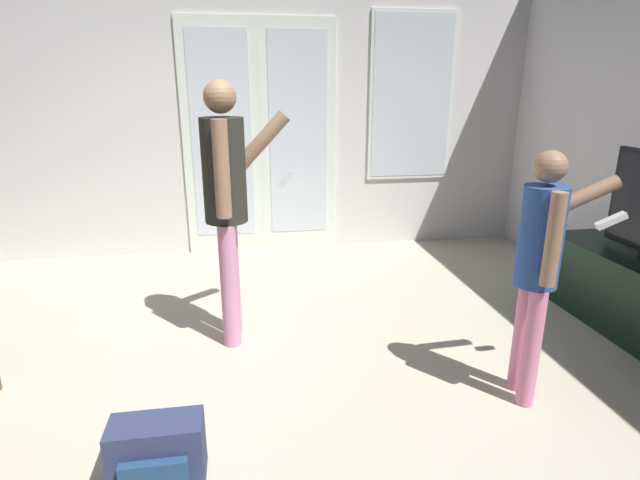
% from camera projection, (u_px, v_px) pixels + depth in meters
% --- Properties ---
extents(ground_plane, '(6.19, 4.90, 0.02)m').
position_uv_depth(ground_plane, '(184.00, 403.00, 2.47)').
color(ground_plane, beige).
extents(wall_back_with_doors, '(6.19, 0.09, 2.59)m').
position_uv_depth(wall_back_with_doors, '(211.00, 114.00, 4.39)').
color(wall_back_with_doors, silver).
rests_on(wall_back_with_doors, ground_plane).
extents(person_adult, '(0.54, 0.41, 1.53)m').
position_uv_depth(person_adult, '(227.00, 193.00, 2.82)').
color(person_adult, pink).
rests_on(person_adult, ground_plane).
extents(person_child, '(0.56, 0.33, 1.23)m').
position_uv_depth(person_child, '(541.00, 257.00, 2.29)').
color(person_child, pink).
rests_on(person_child, ground_plane).
extents(backpack, '(0.36, 0.21, 0.26)m').
position_uv_depth(backpack, '(157.00, 453.00, 1.93)').
color(backpack, navy).
rests_on(backpack, ground_plane).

